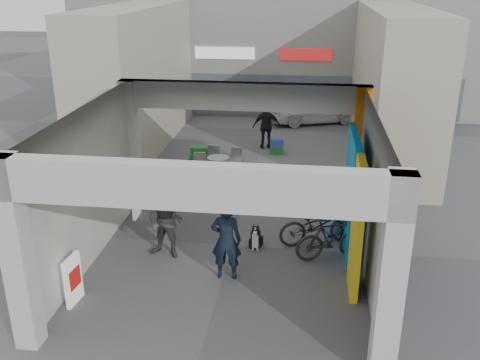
# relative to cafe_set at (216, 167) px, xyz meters

# --- Properties ---
(ground) EXTENTS (90.00, 90.00, 0.00)m
(ground) POSITION_rel_cafe_set_xyz_m (1.14, -4.51, -0.31)
(ground) COLOR #4F5054
(ground) RESTS_ON ground
(arcade_canopy) EXTENTS (6.40, 6.45, 6.40)m
(arcade_canopy) POSITION_rel_cafe_set_xyz_m (1.68, -5.33, 1.99)
(arcade_canopy) COLOR #B4B4AF
(arcade_canopy) RESTS_ON ground
(far_building) EXTENTS (18.00, 4.08, 8.00)m
(far_building) POSITION_rel_cafe_set_xyz_m (1.14, 9.48, 3.68)
(far_building) COLOR white
(far_building) RESTS_ON ground
(plaza_bldg_left) EXTENTS (2.00, 9.00, 5.00)m
(plaza_bldg_left) POSITION_rel_cafe_set_xyz_m (-3.36, 2.99, 2.19)
(plaza_bldg_left) COLOR #A29986
(plaza_bldg_left) RESTS_ON ground
(plaza_bldg_right) EXTENTS (2.00, 9.00, 5.00)m
(plaza_bldg_right) POSITION_rel_cafe_set_xyz_m (5.64, 2.99, 2.19)
(plaza_bldg_right) COLOR #A29986
(plaza_bldg_right) RESTS_ON ground
(bollard_left) EXTENTS (0.09, 0.09, 0.90)m
(bollard_left) POSITION_rel_cafe_set_xyz_m (-0.41, -2.11, 0.15)
(bollard_left) COLOR gray
(bollard_left) RESTS_ON ground
(bollard_center) EXTENTS (0.09, 0.09, 0.85)m
(bollard_center) POSITION_rel_cafe_set_xyz_m (1.11, -2.07, 0.12)
(bollard_center) COLOR gray
(bollard_center) RESTS_ON ground
(bollard_right) EXTENTS (0.09, 0.09, 0.99)m
(bollard_right) POSITION_rel_cafe_set_xyz_m (2.84, -2.06, 0.19)
(bollard_right) COLOR gray
(bollard_right) RESTS_ON ground
(advert_board_near) EXTENTS (0.15, 0.56, 1.00)m
(advert_board_near) POSITION_rel_cafe_set_xyz_m (-1.60, -7.23, 0.20)
(advert_board_near) COLOR white
(advert_board_near) RESTS_ON ground
(advert_board_far) EXTENTS (0.12, 0.55, 1.00)m
(advert_board_far) POSITION_rel_cafe_set_xyz_m (-1.60, -3.22, 0.20)
(advert_board_far) COLOR white
(advert_board_far) RESTS_ON ground
(cafe_set) EXTENTS (1.43, 1.16, 0.87)m
(cafe_set) POSITION_rel_cafe_set_xyz_m (0.00, 0.00, 0.00)
(cafe_set) COLOR #9D9DA2
(cafe_set) RESTS_ON ground
(produce_stand) EXTENTS (1.09, 0.59, 0.72)m
(produce_stand) POSITION_rel_cafe_set_xyz_m (-0.51, 0.60, -0.02)
(produce_stand) COLOR black
(produce_stand) RESTS_ON ground
(crate_stack) EXTENTS (0.50, 0.42, 0.56)m
(crate_stack) POSITION_rel_cafe_set_xyz_m (1.76, 2.48, -0.03)
(crate_stack) COLOR #1A5819
(crate_stack) RESTS_ON ground
(border_collie) EXTENTS (0.24, 0.46, 0.64)m
(border_collie) POSITION_rel_cafe_set_xyz_m (1.71, -4.59, -0.05)
(border_collie) COLOR black
(border_collie) RESTS_ON ground
(man_with_dog) EXTENTS (0.65, 0.43, 1.76)m
(man_with_dog) POSITION_rel_cafe_set_xyz_m (1.22, -5.92, 0.57)
(man_with_dog) COLOR black
(man_with_dog) RESTS_ON ground
(man_back_turned) EXTENTS (0.99, 0.85, 1.78)m
(man_back_turned) POSITION_rel_cafe_set_xyz_m (-0.27, -5.20, 0.58)
(man_back_turned) COLOR #3E3E41
(man_back_turned) RESTS_ON ground
(man_elderly) EXTENTS (0.79, 0.56, 1.54)m
(man_elderly) POSITION_rel_cafe_set_xyz_m (3.54, -3.67, 0.46)
(man_elderly) COLOR #5D84B5
(man_elderly) RESTS_ON ground
(man_crates) EXTENTS (1.06, 0.63, 1.68)m
(man_crates) POSITION_rel_cafe_set_xyz_m (1.34, 3.06, 0.54)
(man_crates) COLOR black
(man_crates) RESTS_ON ground
(bicycle_front) EXTENTS (2.03, 1.28, 1.01)m
(bicycle_front) POSITION_rel_cafe_set_xyz_m (3.15, -4.17, 0.20)
(bicycle_front) COLOR black
(bicycle_front) RESTS_ON ground
(bicycle_rear) EXTENTS (1.75, 1.05, 1.02)m
(bicycle_rear) POSITION_rel_cafe_set_xyz_m (3.44, -4.85, 0.20)
(bicycle_rear) COLOR black
(bicycle_rear) RESTS_ON ground
(white_van) EXTENTS (4.09, 2.71, 1.29)m
(white_van) POSITION_rel_cafe_set_xyz_m (3.04, 6.87, 0.34)
(white_van) COLOR silver
(white_van) RESTS_ON ground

